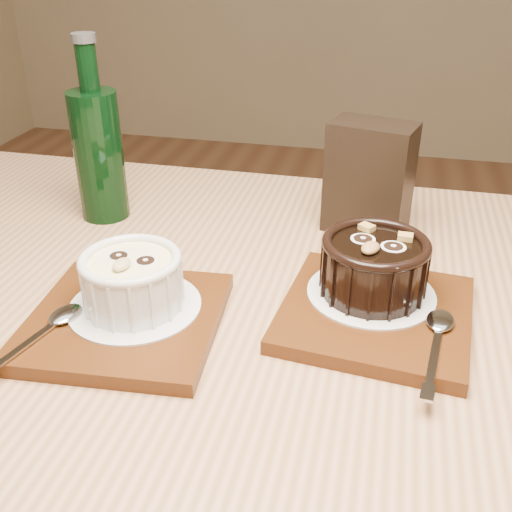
{
  "coord_description": "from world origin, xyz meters",
  "views": [
    {
      "loc": [
        0.16,
        -0.71,
        1.09
      ],
      "look_at": [
        0.05,
        -0.22,
        0.81
      ],
      "focal_mm": 42.0,
      "sensor_mm": 36.0,
      "label": 1
    }
  ],
  "objects_px": {
    "condiment_stand": "(369,178)",
    "green_bottle": "(98,151)",
    "tray_left": "(125,320)",
    "ramekin_white": "(132,279)",
    "ramekin_dark": "(374,264)",
    "tray_right": "(375,313)",
    "table": "(234,391)"
  },
  "relations": [
    {
      "from": "ramekin_white",
      "to": "condiment_stand",
      "type": "bearing_deg",
      "value": 57.35
    },
    {
      "from": "condiment_stand",
      "to": "ramekin_white",
      "type": "bearing_deg",
      "value": -128.87
    },
    {
      "from": "table",
      "to": "ramekin_white",
      "type": "distance_m",
      "value": 0.17
    },
    {
      "from": "tray_left",
      "to": "green_bottle",
      "type": "height_order",
      "value": "green_bottle"
    },
    {
      "from": "condiment_stand",
      "to": "green_bottle",
      "type": "distance_m",
      "value": 0.35
    },
    {
      "from": "table",
      "to": "green_bottle",
      "type": "xyz_separation_m",
      "value": [
        -0.23,
        0.2,
        0.18
      ]
    },
    {
      "from": "tray_right",
      "to": "green_bottle",
      "type": "relative_size",
      "value": 0.77
    },
    {
      "from": "tray_left",
      "to": "ramekin_white",
      "type": "bearing_deg",
      "value": 70.52
    },
    {
      "from": "table",
      "to": "tray_right",
      "type": "height_order",
      "value": "tray_right"
    },
    {
      "from": "ramekin_white",
      "to": "tray_left",
      "type": "bearing_deg",
      "value": -103.26
    },
    {
      "from": "tray_left",
      "to": "ramekin_white",
      "type": "xyz_separation_m",
      "value": [
        0.01,
        0.01,
        0.04
      ]
    },
    {
      "from": "tray_right",
      "to": "ramekin_dark",
      "type": "height_order",
      "value": "ramekin_dark"
    },
    {
      "from": "tray_right",
      "to": "ramekin_dark",
      "type": "bearing_deg",
      "value": 105.45
    },
    {
      "from": "table",
      "to": "tray_right",
      "type": "distance_m",
      "value": 0.17
    },
    {
      "from": "tray_left",
      "to": "table",
      "type": "bearing_deg",
      "value": 18.06
    },
    {
      "from": "tray_left",
      "to": "tray_right",
      "type": "height_order",
      "value": "same"
    },
    {
      "from": "tray_right",
      "to": "condiment_stand",
      "type": "xyz_separation_m",
      "value": [
        -0.03,
        0.2,
        0.06
      ]
    },
    {
      "from": "table",
      "to": "condiment_stand",
      "type": "relative_size",
      "value": 8.57
    },
    {
      "from": "condiment_stand",
      "to": "table",
      "type": "bearing_deg",
      "value": -115.31
    },
    {
      "from": "tray_right",
      "to": "green_bottle",
      "type": "distance_m",
      "value": 0.41
    },
    {
      "from": "ramekin_white",
      "to": "ramekin_dark",
      "type": "relative_size",
      "value": 0.92
    },
    {
      "from": "condiment_stand",
      "to": "tray_left",
      "type": "bearing_deg",
      "value": -128.02
    },
    {
      "from": "condiment_stand",
      "to": "green_bottle",
      "type": "xyz_separation_m",
      "value": [
        -0.34,
        -0.04,
        0.02
      ]
    },
    {
      "from": "tray_left",
      "to": "tray_right",
      "type": "xyz_separation_m",
      "value": [
        0.24,
        0.07,
        0.0
      ]
    },
    {
      "from": "green_bottle",
      "to": "condiment_stand",
      "type": "bearing_deg",
      "value": 6.02
    },
    {
      "from": "ramekin_dark",
      "to": "green_bottle",
      "type": "distance_m",
      "value": 0.39
    },
    {
      "from": "tray_left",
      "to": "ramekin_dark",
      "type": "height_order",
      "value": "ramekin_dark"
    },
    {
      "from": "tray_left",
      "to": "condiment_stand",
      "type": "bearing_deg",
      "value": 51.98
    },
    {
      "from": "table",
      "to": "green_bottle",
      "type": "relative_size",
      "value": 5.13
    },
    {
      "from": "table",
      "to": "green_bottle",
      "type": "bearing_deg",
      "value": 138.84
    },
    {
      "from": "table",
      "to": "tray_left",
      "type": "xyz_separation_m",
      "value": [
        -0.1,
        -0.03,
        0.1
      ]
    },
    {
      "from": "ramekin_white",
      "to": "tray_right",
      "type": "height_order",
      "value": "ramekin_white"
    }
  ]
}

